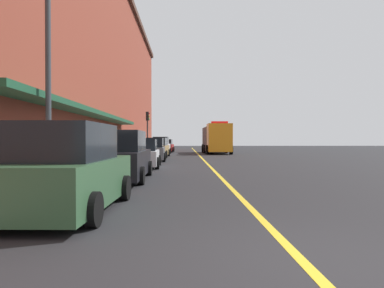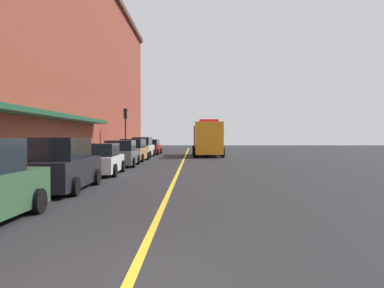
{
  "view_description": "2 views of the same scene",
  "coord_description": "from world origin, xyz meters",
  "px_view_note": "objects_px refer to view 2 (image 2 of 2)",
  "views": [
    {
      "loc": [
        -1.52,
        -4.15,
        1.56
      ],
      "look_at": [
        -1.04,
        15.49,
        1.31
      ],
      "focal_mm": 31.0,
      "sensor_mm": 36.0,
      "label": 1
    },
    {
      "loc": [
        0.87,
        -5.51,
        1.94
      ],
      "look_at": [
        0.76,
        15.23,
        1.55
      ],
      "focal_mm": 37.19,
      "sensor_mm": 36.0,
      "label": 2
    }
  ],
  "objects_px": {
    "parked_car_6": "(151,147)",
    "parking_meter_1": "(136,145)",
    "parked_car_1": "(61,166)",
    "parking_meter_2": "(133,145)",
    "traffic_light_near": "(126,123)",
    "parked_car_3": "(121,154)",
    "utility_truck": "(207,139)",
    "parked_car_4": "(134,151)",
    "parking_meter_0": "(120,147)",
    "parked_car_2": "(100,160)",
    "parked_car_5": "(143,148)"
  },
  "relations": [
    {
      "from": "parked_car_6",
      "to": "parking_meter_1",
      "type": "distance_m",
      "value": 1.86
    },
    {
      "from": "parked_car_1",
      "to": "parked_car_6",
      "type": "relative_size",
      "value": 1.1
    },
    {
      "from": "parking_meter_2",
      "to": "traffic_light_near",
      "type": "height_order",
      "value": "traffic_light_near"
    },
    {
      "from": "parked_car_3",
      "to": "utility_truck",
      "type": "relative_size",
      "value": 0.57
    },
    {
      "from": "parked_car_1",
      "to": "parked_car_4",
      "type": "xyz_separation_m",
      "value": [
        -0.0,
        17.15,
        -0.07
      ]
    },
    {
      "from": "parked_car_3",
      "to": "parking_meter_0",
      "type": "height_order",
      "value": "parked_car_3"
    },
    {
      "from": "parked_car_4",
      "to": "parked_car_3",
      "type": "bearing_deg",
      "value": -178.17
    },
    {
      "from": "parked_car_6",
      "to": "parked_car_2",
      "type": "bearing_deg",
      "value": -177.84
    },
    {
      "from": "parked_car_4",
      "to": "utility_truck",
      "type": "xyz_separation_m",
      "value": [
        6.08,
        7.8,
        0.85
      ]
    },
    {
      "from": "utility_truck",
      "to": "parking_meter_0",
      "type": "distance_m",
      "value": 9.47
    },
    {
      "from": "parked_car_1",
      "to": "parking_meter_0",
      "type": "relative_size",
      "value": 3.68
    },
    {
      "from": "parked_car_3",
      "to": "parked_car_6",
      "type": "distance_m",
      "value": 17.34
    },
    {
      "from": "parked_car_1",
      "to": "parking_meter_1",
      "type": "relative_size",
      "value": 3.68
    },
    {
      "from": "parked_car_1",
      "to": "traffic_light_near",
      "type": "height_order",
      "value": "traffic_light_near"
    },
    {
      "from": "parking_meter_0",
      "to": "parking_meter_2",
      "type": "xyz_separation_m",
      "value": [
        0.0,
        7.07,
        0.0
      ]
    },
    {
      "from": "parked_car_1",
      "to": "parked_car_4",
      "type": "height_order",
      "value": "parked_car_1"
    },
    {
      "from": "parked_car_4",
      "to": "parking_meter_0",
      "type": "xyz_separation_m",
      "value": [
        -1.43,
        2.06,
        0.24
      ]
    },
    {
      "from": "parked_car_4",
      "to": "parking_meter_1",
      "type": "xyz_separation_m",
      "value": [
        -1.43,
        10.84,
        0.24
      ]
    },
    {
      "from": "parked_car_1",
      "to": "utility_truck",
      "type": "relative_size",
      "value": 0.61
    },
    {
      "from": "parked_car_6",
      "to": "utility_truck",
      "type": "xyz_separation_m",
      "value": [
        6.06,
        -4.16,
        0.9
      ]
    },
    {
      "from": "parked_car_2",
      "to": "parked_car_3",
      "type": "distance_m",
      "value": 5.88
    },
    {
      "from": "parked_car_5",
      "to": "traffic_light_near",
      "type": "distance_m",
      "value": 3.1
    },
    {
      "from": "parked_car_1",
      "to": "parked_car_5",
      "type": "bearing_deg",
      "value": -0.59
    },
    {
      "from": "parked_car_5",
      "to": "traffic_light_near",
      "type": "height_order",
      "value": "traffic_light_near"
    },
    {
      "from": "parked_car_3",
      "to": "parking_meter_2",
      "type": "bearing_deg",
      "value": 3.77
    },
    {
      "from": "parked_car_4",
      "to": "parked_car_6",
      "type": "relative_size",
      "value": 1.08
    },
    {
      "from": "parked_car_4",
      "to": "parking_meter_2",
      "type": "xyz_separation_m",
      "value": [
        -1.43,
        9.13,
        0.24
      ]
    },
    {
      "from": "parking_meter_2",
      "to": "parked_car_4",
      "type": "bearing_deg",
      "value": -81.09
    },
    {
      "from": "parked_car_1",
      "to": "parking_meter_1",
      "type": "xyz_separation_m",
      "value": [
        -1.43,
        27.99,
        0.18
      ]
    },
    {
      "from": "parked_car_4",
      "to": "parked_car_6",
      "type": "xyz_separation_m",
      "value": [
        0.02,
        11.96,
        -0.05
      ]
    },
    {
      "from": "parked_car_2",
      "to": "utility_truck",
      "type": "height_order",
      "value": "utility_truck"
    },
    {
      "from": "parked_car_3",
      "to": "parked_car_5",
      "type": "height_order",
      "value": "parked_car_5"
    },
    {
      "from": "parking_meter_0",
      "to": "traffic_light_near",
      "type": "xyz_separation_m",
      "value": [
        0.06,
        2.2,
        2.1
      ]
    },
    {
      "from": "parked_car_1",
      "to": "parking_meter_1",
      "type": "bearing_deg",
      "value": 2.18
    },
    {
      "from": "parked_car_1",
      "to": "parked_car_2",
      "type": "distance_m",
      "value": 5.9
    },
    {
      "from": "parked_car_4",
      "to": "utility_truck",
      "type": "relative_size",
      "value": 0.6
    },
    {
      "from": "utility_truck",
      "to": "traffic_light_near",
      "type": "distance_m",
      "value": 8.38
    },
    {
      "from": "parking_meter_0",
      "to": "parking_meter_2",
      "type": "relative_size",
      "value": 1.0
    },
    {
      "from": "parked_car_2",
      "to": "parked_car_4",
      "type": "bearing_deg",
      "value": -2.22
    },
    {
      "from": "parked_car_5",
      "to": "parking_meter_0",
      "type": "xyz_separation_m",
      "value": [
        -1.37,
        -3.84,
        0.19
      ]
    },
    {
      "from": "parked_car_3",
      "to": "parking_meter_0",
      "type": "xyz_separation_m",
      "value": [
        -1.43,
        7.44,
        0.27
      ]
    },
    {
      "from": "parked_car_3",
      "to": "utility_truck",
      "type": "bearing_deg",
      "value": -26.64
    },
    {
      "from": "parked_car_4",
      "to": "parking_meter_1",
      "type": "height_order",
      "value": "parked_car_4"
    },
    {
      "from": "parked_car_5",
      "to": "parked_car_6",
      "type": "distance_m",
      "value": 6.06
    },
    {
      "from": "parked_car_4",
      "to": "parking_meter_0",
      "type": "bearing_deg",
      "value": 36.57
    },
    {
      "from": "parked_car_4",
      "to": "traffic_light_near",
      "type": "height_order",
      "value": "traffic_light_near"
    },
    {
      "from": "parked_car_3",
      "to": "utility_truck",
      "type": "distance_m",
      "value": 14.54
    },
    {
      "from": "parked_car_2",
      "to": "parked_car_1",
      "type": "bearing_deg",
      "value": 177.92
    },
    {
      "from": "parked_car_3",
      "to": "traffic_light_near",
      "type": "relative_size",
      "value": 1.07
    },
    {
      "from": "parked_car_4",
      "to": "utility_truck",
      "type": "distance_m",
      "value": 9.93
    }
  ]
}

